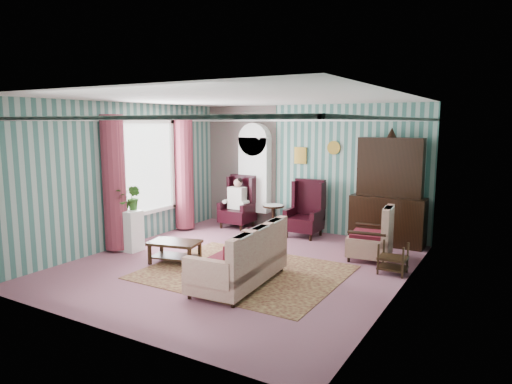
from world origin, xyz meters
The scene contains 17 objects.
floor centered at (0.00, 0.00, 0.00)m, with size 6.00×6.00×0.00m, color #8E5263.
room_shell centered at (-0.62, 0.18, 2.01)m, with size 5.53×6.02×2.91m.
bookcase centered at (-1.35, 2.84, 1.12)m, with size 0.80×0.28×2.24m, color white.
dresser_hutch centered at (1.90, 2.72, 1.18)m, with size 1.50×0.56×2.36m, color black.
wingback_left centered at (-1.60, 2.45, 0.62)m, with size 0.76×0.80×1.25m, color black.
wingback_right centered at (0.15, 2.45, 0.62)m, with size 0.76×0.80×1.25m, color black.
seated_woman centered at (-1.60, 2.45, 0.59)m, with size 0.44×0.40×1.18m, color white, non-canonical shape.
round_side_table centered at (-0.70, 2.60, 0.30)m, with size 0.50×0.50×0.60m, color black.
nest_table centered at (2.47, 0.90, 0.27)m, with size 0.45×0.38×0.54m, color black.
plant_stand centered at (-2.40, -0.30, 0.40)m, with size 0.55×0.35×0.80m, color silver.
rug centered at (0.30, -0.30, 0.01)m, with size 3.20×2.60×0.01m, color #43161E.
sofa centered at (0.52, -0.82, 0.48)m, with size 1.91×0.99×0.96m, color #C0B394.
floral_armchair centered at (1.90, 1.49, 0.44)m, with size 0.83×0.75×0.87m, color beige.
coffee_table centered at (-1.05, -0.48, 0.20)m, with size 0.88×0.54×0.40m, color black.
potted_plant_a centered at (-2.43, -0.44, 1.03)m, with size 0.41×0.36×0.46m, color #184C18.
potted_plant_b centered at (-2.30, -0.20, 1.05)m, with size 0.27×0.22×0.49m, color #295A1C.
potted_plant_c centered at (-2.49, -0.27, 0.99)m, with size 0.22×0.22×0.39m, color #174A19.
Camera 1 is at (4.20, -6.58, 2.50)m, focal length 32.00 mm.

